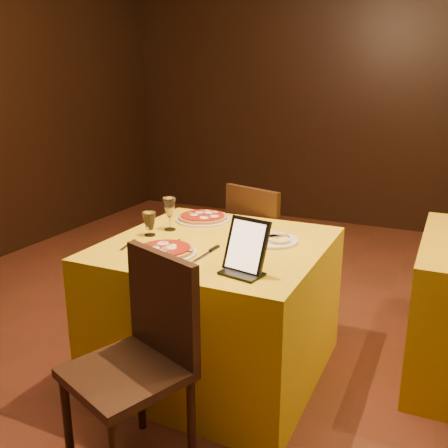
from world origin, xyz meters
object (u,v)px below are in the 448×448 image
at_px(pizza_near, 165,251).
at_px(wine_glass, 170,214).
at_px(main_table, 217,307).
at_px(water_glass, 150,224).
at_px(pizza_far, 203,218).
at_px(chair_main_far, 269,249).
at_px(tablet, 246,245).
at_px(chair_main_near, 126,373).

height_order(pizza_near, wine_glass, wine_glass).
bearing_deg(main_table, water_glass, -172.43).
bearing_deg(pizza_near, pizza_far, 100.27).
relative_size(chair_main_far, water_glass, 7.00).
height_order(wine_glass, tablet, tablet).
xyz_separation_m(water_glass, tablet, (0.68, -0.27, 0.06)).
bearing_deg(wine_glass, chair_main_near, -69.84).
height_order(chair_main_far, pizza_far, chair_main_far).
height_order(chair_main_near, pizza_far, chair_main_near).
distance_m(chair_main_near, water_glass, 0.94).
bearing_deg(pizza_far, water_glass, -107.57).
relative_size(main_table, chair_main_near, 1.21).
relative_size(pizza_near, wine_glass, 1.64).
height_order(pizza_far, water_glass, water_glass).
height_order(chair_main_far, pizza_near, chair_main_far).
bearing_deg(tablet, pizza_near, -173.37).
height_order(wine_glass, water_glass, wine_glass).
bearing_deg(pizza_near, wine_glass, 117.57).
bearing_deg(water_glass, tablet, -21.38).
bearing_deg(chair_main_near, tablet, 81.15).
height_order(water_glass, tablet, tablet).
xyz_separation_m(main_table, pizza_far, (-0.26, 0.34, 0.39)).
height_order(pizza_near, pizza_far, same).
height_order(chair_main_near, chair_main_far, same).
relative_size(main_table, tablet, 4.51).
xyz_separation_m(wine_glass, tablet, (0.63, -0.40, 0.03)).
xyz_separation_m(pizza_far, tablet, (0.55, -0.65, 0.10)).
relative_size(chair_main_near, pizza_near, 2.92).
relative_size(pizza_near, water_glass, 2.40).
relative_size(wine_glass, water_glass, 1.46).
bearing_deg(main_table, tablet, -46.87).
relative_size(chair_main_near, water_glass, 7.00).
bearing_deg(pizza_far, chair_main_far, 61.69).
bearing_deg(chair_main_far, wine_glass, 83.49).
height_order(main_table, chair_main_near, chair_main_near).
relative_size(main_table, water_glass, 8.46).
relative_size(chair_main_near, wine_glass, 4.79).
height_order(chair_main_far, water_glass, chair_main_far).
height_order(chair_main_far, wine_glass, wine_glass).
bearing_deg(chair_main_far, water_glass, 84.37).
xyz_separation_m(main_table, chair_main_far, (0.00, 0.82, 0.08)).
distance_m(pizza_far, water_glass, 0.41).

